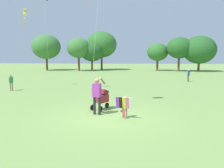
# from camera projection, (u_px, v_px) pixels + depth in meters

# --- Properties ---
(ground_plane) EXTENTS (120.00, 120.00, 0.00)m
(ground_plane) POSITION_uv_depth(u_px,v_px,m) (106.00, 117.00, 9.32)
(ground_plane) COLOR #75994C
(treeline_distant) EXTENTS (31.27, 7.37, 6.91)m
(treeline_distant) POSITION_uv_depth(u_px,v_px,m) (120.00, 48.00, 36.81)
(treeline_distant) COLOR brown
(treeline_distant) RESTS_ON ground
(child_with_butterfly_kite) EXTENTS (0.72, 0.40, 0.95)m
(child_with_butterfly_kite) POSITION_uv_depth(u_px,v_px,m) (125.00, 105.00, 9.06)
(child_with_butterfly_kite) COLOR #7F705B
(child_with_butterfly_kite) RESTS_ON ground
(person_adult_flyer) EXTENTS (0.64, 0.50, 1.73)m
(person_adult_flyer) POSITION_uv_depth(u_px,v_px,m) (97.00, 93.00, 9.56)
(person_adult_flyer) COLOR #232328
(person_adult_flyer) RESTS_ON ground
(stroller) EXTENTS (0.89, 1.06, 1.03)m
(stroller) POSITION_uv_depth(u_px,v_px,m) (102.00, 97.00, 10.51)
(stroller) COLOR black
(stroller) RESTS_ON ground
(kite_green_novelty) EXTENTS (1.52, 4.14, 6.30)m
(kite_green_novelty) POSITION_uv_depth(u_px,v_px,m) (25.00, 13.00, 16.73)
(kite_green_novelty) COLOR #F4A319
(kite_green_novelty) RESTS_ON ground
(person_red_shirt) EXTENTS (0.22, 0.39, 1.23)m
(person_red_shirt) POSITION_uv_depth(u_px,v_px,m) (11.00, 81.00, 16.12)
(person_red_shirt) COLOR #7F705B
(person_red_shirt) RESTS_ON ground
(person_sitting_far) EXTENTS (0.34, 0.32, 1.31)m
(person_sitting_far) POSITION_uv_depth(u_px,v_px,m) (188.00, 74.00, 21.58)
(person_sitting_far) COLOR #7F705B
(person_sitting_far) RESTS_ON ground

